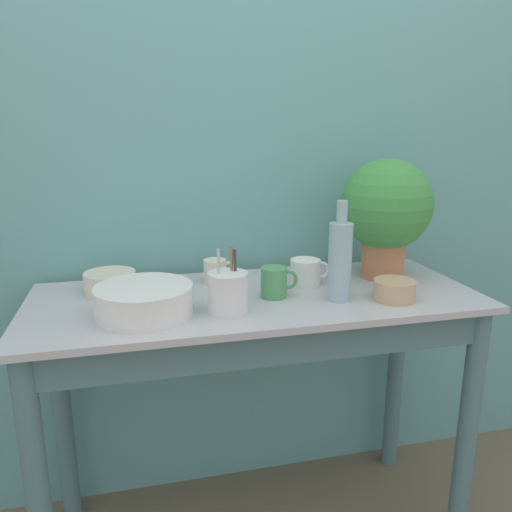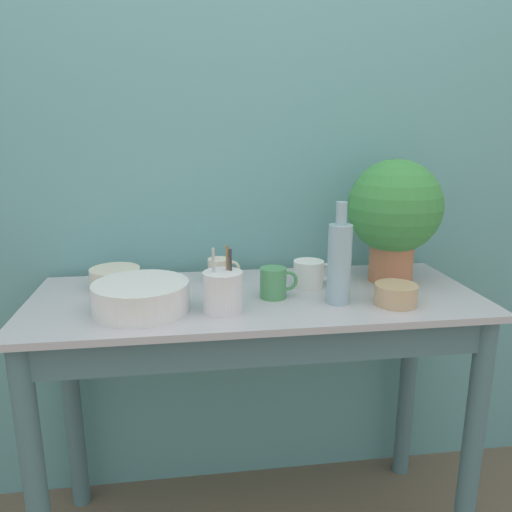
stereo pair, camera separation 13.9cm
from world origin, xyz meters
name	(u,v)px [view 1 (the left image)]	position (x,y,z in m)	size (l,w,h in m)	color
wall_back	(234,168)	(0.00, 0.60, 1.20)	(6.00, 0.05, 2.40)	#609E9E
counter_table	(258,355)	(0.00, 0.25, 0.66)	(1.33, 0.54, 0.85)	slate
potted_plant	(386,209)	(0.45, 0.35, 1.08)	(0.30, 0.30, 0.39)	#B7704C
bowl_wash_large	(144,300)	(-0.33, 0.18, 0.89)	(0.26, 0.26, 0.08)	silver
bottle_tall	(340,260)	(0.22, 0.17, 0.97)	(0.07, 0.07, 0.29)	#93B2BC
mug_green	(275,282)	(0.05, 0.24, 0.89)	(0.11, 0.08, 0.09)	#4C935B
mug_white	(306,272)	(0.18, 0.33, 0.89)	(0.13, 0.10, 0.08)	white
mug_cream	(216,271)	(-0.10, 0.42, 0.89)	(0.10, 0.07, 0.08)	beige
bowl_small_cream	(110,282)	(-0.42, 0.39, 0.88)	(0.15, 0.15, 0.06)	beige
bowl_small_tan	(394,290)	(0.38, 0.13, 0.88)	(0.12, 0.12, 0.06)	tan
utensil_cup	(228,293)	(-0.11, 0.14, 0.91)	(0.11, 0.11, 0.18)	silver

